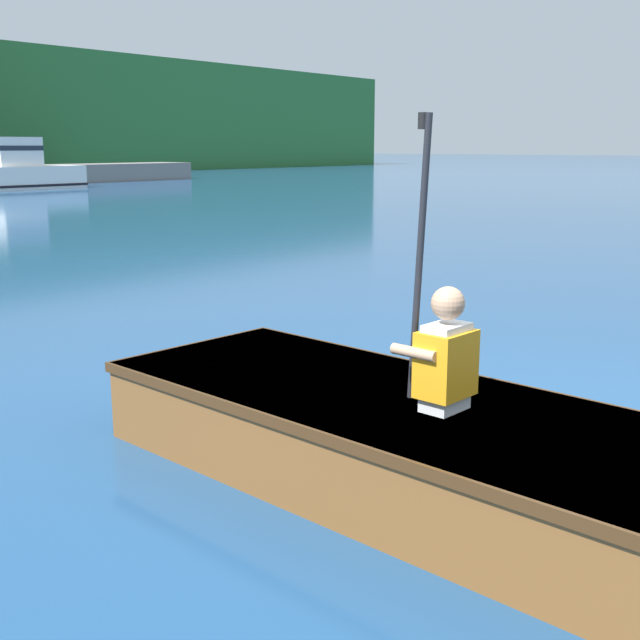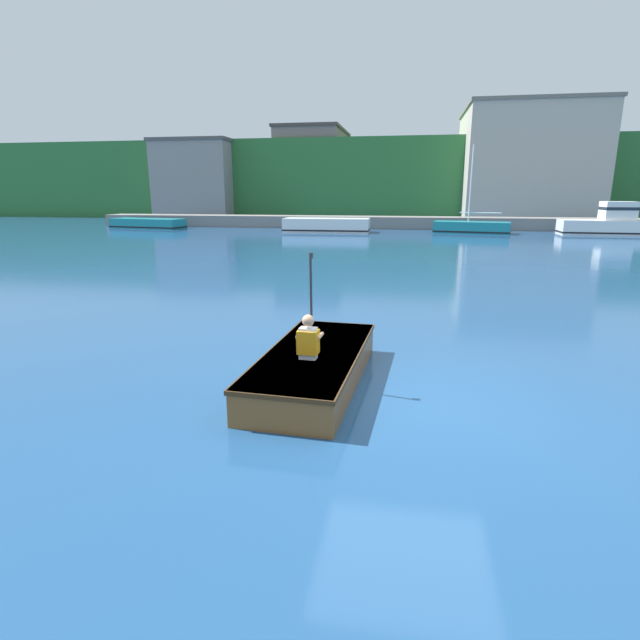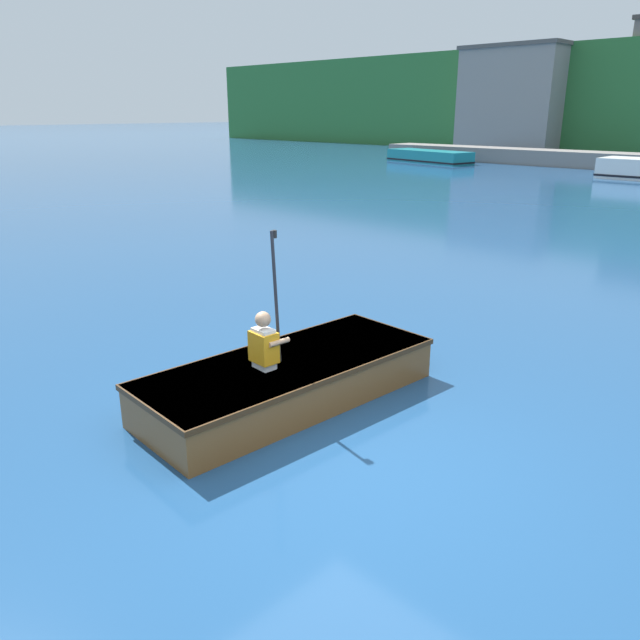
{
  "view_description": "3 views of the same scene",
  "coord_description": "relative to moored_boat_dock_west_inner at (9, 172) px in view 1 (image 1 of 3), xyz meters",
  "views": [
    {
      "loc": [
        -4.88,
        -1.74,
        1.81
      ],
      "look_at": [
        -1.44,
        1.1,
        0.84
      ],
      "focal_mm": 45.0,
      "sensor_mm": 36.0,
      "label": 1
    },
    {
      "loc": [
        -0.13,
        -6.32,
        2.78
      ],
      "look_at": [
        -1.44,
        1.1,
        0.84
      ],
      "focal_mm": 28.0,
      "sensor_mm": 36.0,
      "label": 2
    },
    {
      "loc": [
        3.33,
        -3.77,
        3.13
      ],
      "look_at": [
        -1.44,
        1.1,
        0.84
      ],
      "focal_mm": 35.0,
      "sensor_mm": 36.0,
      "label": 3
    }
  ],
  "objects": [
    {
      "name": "moored_boat_dock_west_inner",
      "position": [
        0.0,
        0.0,
        0.0
      ],
      "size": [
        6.4,
        2.3,
        2.16
      ],
      "color": "white",
      "rests_on": "ground"
    },
    {
      "name": "person_paddler",
      "position": [
        -14.53,
        -29.76,
        0.06
      ],
      "size": [
        0.37,
        0.35,
        1.48
      ],
      "color": "silver",
      "rests_on": "rowboat_foreground"
    },
    {
      "name": "rowboat_foreground",
      "position": [
        -14.51,
        -29.38,
        -0.45
      ],
      "size": [
        1.55,
        3.65,
        0.49
      ],
      "color": "brown",
      "rests_on": "ground"
    },
    {
      "name": "ground_plane",
      "position": [
        -13.07,
        -30.04,
        -0.73
      ],
      "size": [
        300.0,
        300.0,
        0.0
      ],
      "primitive_type": "plane",
      "color": "navy"
    }
  ]
}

